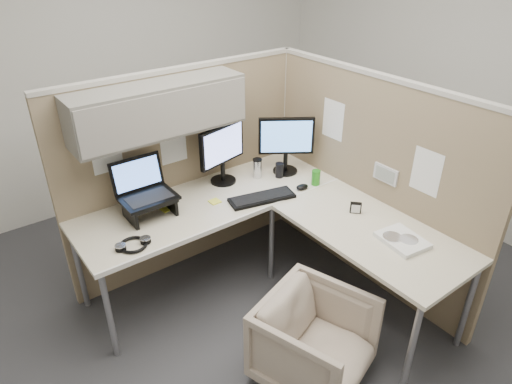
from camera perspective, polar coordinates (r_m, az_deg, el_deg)
ground at (r=3.51m, az=1.17°, el=-14.30°), size 4.50×4.50×0.00m
partition_back at (r=3.40m, az=-10.21°, el=5.92°), size 2.00×0.36×1.63m
partition_right at (r=3.52m, az=13.63°, el=1.35°), size 0.07×2.03×1.63m
desk at (r=3.23m, az=1.67°, el=-3.26°), size 2.00×1.98×0.73m
office_chair at (r=2.90m, az=7.39°, el=-17.65°), size 0.76×0.73×0.63m
monitor_left at (r=3.49m, az=-4.25°, el=5.30°), size 0.44×0.20×0.47m
monitor_right at (r=3.65m, az=3.79°, el=6.41°), size 0.38×0.28×0.47m
laptop_station at (r=3.21m, az=-13.55°, el=-0.40°), size 0.37×0.31×0.38m
keyboard at (r=3.35m, az=0.75°, el=-0.76°), size 0.51×0.27×0.02m
mouse at (r=3.51m, az=5.79°, el=0.64°), size 0.11×0.07×0.04m
travel_mug at (r=3.63m, az=0.16°, el=3.00°), size 0.07×0.07×0.16m
soda_can_green at (r=3.56m, az=7.49°, el=1.80°), size 0.07×0.07×0.12m
soda_can_silver at (r=3.65m, az=2.96°, el=2.75°), size 0.07×0.07×0.12m
sticky_note_d at (r=3.34m, az=-5.18°, el=-1.18°), size 0.08×0.08×0.01m
sticky_note_c at (r=3.30m, az=-11.15°, el=-2.06°), size 0.09×0.09×0.01m
headphones at (r=2.97m, az=-15.09°, el=-6.35°), size 0.22×0.20×0.03m
paper_stack at (r=3.05m, az=17.81°, el=-5.75°), size 0.27×0.32×0.03m
desk_clock at (r=3.26m, az=12.34°, el=-1.94°), size 0.08×0.08×0.08m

